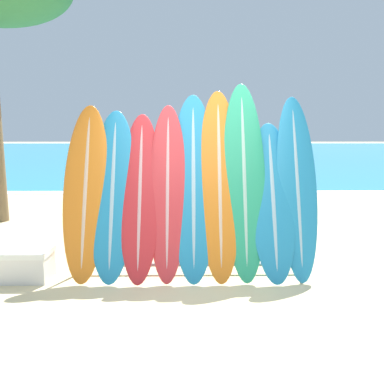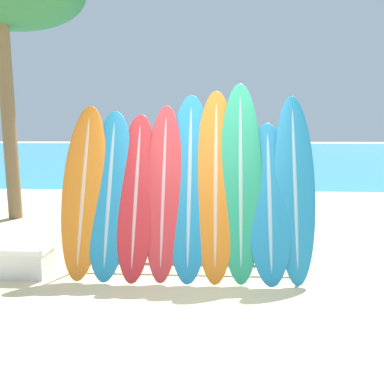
{
  "view_description": "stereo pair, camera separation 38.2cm",
  "coord_description": "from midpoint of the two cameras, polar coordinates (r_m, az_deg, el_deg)",
  "views": [
    {
      "loc": [
        -0.17,
        -3.96,
        1.81
      ],
      "look_at": [
        -0.1,
        1.5,
        0.96
      ],
      "focal_mm": 35.0,
      "sensor_mm": 36.0,
      "label": 1
    },
    {
      "loc": [
        0.21,
        -3.95,
        1.81
      ],
      "look_at": [
        -0.1,
        1.5,
        0.96
      ],
      "focal_mm": 35.0,
      "sensor_mm": 36.0,
      "label": 2
    }
  ],
  "objects": [
    {
      "name": "surfboard_slot_6",
      "position": [
        4.8,
        5.68,
        2.08
      ],
      "size": [
        0.55,
        0.97,
        2.49
      ],
      "color": "#289E70",
      "rests_on": "ground_plane"
    },
    {
      "name": "surfboard_slot_1",
      "position": [
        4.87,
        -14.2,
        -0.19
      ],
      "size": [
        0.58,
        0.9,
        2.13
      ],
      "color": "teal",
      "rests_on": "ground_plane"
    },
    {
      "name": "person_near_water",
      "position": [
        6.51,
        0.65,
        1.29
      ],
      "size": [
        0.23,
        0.29,
        1.74
      ],
      "rotation": [
        0.0,
        0.0,
        4.72
      ],
      "color": "#846047",
      "rests_on": "ground_plane"
    },
    {
      "name": "surfboard_slot_5",
      "position": [
        4.77,
        1.94,
        1.51
      ],
      "size": [
        0.55,
        1.0,
        2.39
      ],
      "color": "orange",
      "rests_on": "ground_plane"
    },
    {
      "name": "cooler_box",
      "position": [
        5.25,
        -25.93,
        -9.91
      ],
      "size": [
        0.61,
        0.41,
        0.39
      ],
      "color": "silver",
      "rests_on": "ground_plane"
    },
    {
      "name": "ground_plane",
      "position": [
        4.35,
        -0.94,
        -15.71
      ],
      "size": [
        160.0,
        160.0,
        0.0
      ],
      "primitive_type": "plane",
      "color": "beige"
    },
    {
      "name": "surfboard_slot_3",
      "position": [
        4.76,
        -6.03,
        0.27
      ],
      "size": [
        0.49,
        0.9,
        2.2
      ],
      "color": "red",
      "rests_on": "ground_plane"
    },
    {
      "name": "surfboard_slot_8",
      "position": [
        4.91,
        13.57,
        0.98
      ],
      "size": [
        0.5,
        0.9,
        2.31
      ],
      "color": "teal",
      "rests_on": "ground_plane"
    },
    {
      "name": "surfboard_slot_7",
      "position": [
        4.81,
        9.98,
        -1.17
      ],
      "size": [
        0.58,
        0.89,
        1.96
      ],
      "color": "teal",
      "rests_on": "ground_plane"
    },
    {
      "name": "ocean_water",
      "position": [
        40.77,
        -0.72,
        6.35
      ],
      "size": [
        120.0,
        60.0,
        0.01
      ],
      "color": "teal",
      "rests_on": "ground_plane"
    },
    {
      "name": "person_mid_beach",
      "position": [
        8.85,
        -6.96,
        3.02
      ],
      "size": [
        0.27,
        0.29,
        1.68
      ],
      "rotation": [
        0.0,
        0.0,
        0.95
      ],
      "color": "tan",
      "rests_on": "ground_plane"
    },
    {
      "name": "surfboard_rack",
      "position": [
        4.83,
        -2.16,
        -6.77
      ],
      "size": [
        3.02,
        0.04,
        0.93
      ],
      "color": "slate",
      "rests_on": "ground_plane"
    },
    {
      "name": "person_far_left",
      "position": [
        6.6,
        -10.06,
        1.17
      ],
      "size": [
        0.23,
        0.29,
        1.72
      ],
      "rotation": [
        0.0,
        0.0,
        4.57
      ],
      "color": "beige",
      "rests_on": "ground_plane"
    },
    {
      "name": "surfboard_slot_0",
      "position": [
        4.96,
        -18.0,
        0.21
      ],
      "size": [
        0.57,
        0.88,
        2.2
      ],
      "color": "orange",
      "rests_on": "ground_plane"
    },
    {
      "name": "surfboard_slot_4",
      "position": [
        4.77,
        -2.07,
        1.19
      ],
      "size": [
        0.58,
        0.99,
        2.34
      ],
      "color": "teal",
      "rests_on": "ground_plane"
    },
    {
      "name": "surfboard_slot_2",
      "position": [
        4.8,
        -10.18,
        -0.46
      ],
      "size": [
        0.52,
        0.94,
        2.08
      ],
      "color": "red",
      "rests_on": "ground_plane"
    }
  ]
}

